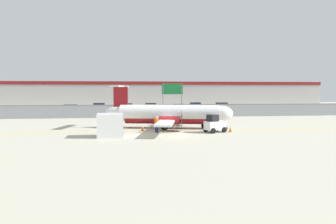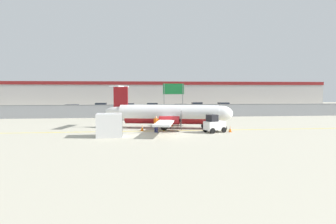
# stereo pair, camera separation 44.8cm
# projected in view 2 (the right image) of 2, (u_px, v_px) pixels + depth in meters

# --- Properties ---
(ground_plane) EXTENTS (140.00, 140.00, 0.01)m
(ground_plane) POSITION_uv_depth(u_px,v_px,m) (170.00, 131.00, 32.54)
(ground_plane) COLOR #B2AD99
(perimeter_fence) EXTENTS (98.00, 0.10, 2.10)m
(perimeter_fence) POSITION_uv_depth(u_px,v_px,m) (159.00, 110.00, 48.32)
(perimeter_fence) COLOR gray
(perimeter_fence) RESTS_ON ground
(parking_lot_strip) EXTENTS (98.00, 17.00, 0.12)m
(parking_lot_strip) POSITION_uv_depth(u_px,v_px,m) (154.00, 112.00, 59.80)
(parking_lot_strip) COLOR #38383A
(parking_lot_strip) RESTS_ON ground
(background_building) EXTENTS (91.00, 8.10, 6.50)m
(background_building) POSITION_uv_depth(u_px,v_px,m) (150.00, 94.00, 77.90)
(background_building) COLOR #BCB7B2
(background_building) RESTS_ON ground
(commuter_airplane) EXTENTS (14.89, 15.98, 4.92)m
(commuter_airplane) POSITION_uv_depth(u_px,v_px,m) (171.00, 114.00, 34.71)
(commuter_airplane) COLOR white
(commuter_airplane) RESTS_ON ground
(baggage_tug) EXTENTS (2.58, 2.11, 1.88)m
(baggage_tug) POSITION_uv_depth(u_px,v_px,m) (214.00, 124.00, 31.22)
(baggage_tug) COLOR silver
(baggage_tug) RESTS_ON ground
(ground_crew_worker) EXTENTS (0.52, 0.46, 1.70)m
(ground_crew_worker) POSITION_uv_depth(u_px,v_px,m) (156.00, 123.00, 31.24)
(ground_crew_worker) COLOR #191E4C
(ground_crew_worker) RESTS_ON ground
(cargo_container) EXTENTS (2.49, 2.10, 2.20)m
(cargo_container) POSITION_uv_depth(u_px,v_px,m) (109.00, 125.00, 28.38)
(cargo_container) COLOR silver
(cargo_container) RESTS_ON ground
(traffic_cone_near_left) EXTENTS (0.36, 0.36, 0.64)m
(traffic_cone_near_left) POSITION_uv_depth(u_px,v_px,m) (172.00, 124.00, 36.53)
(traffic_cone_near_left) COLOR orange
(traffic_cone_near_left) RESTS_ON ground
(traffic_cone_near_right) EXTENTS (0.36, 0.36, 0.64)m
(traffic_cone_near_right) POSITION_uv_depth(u_px,v_px,m) (142.00, 128.00, 32.55)
(traffic_cone_near_right) COLOR orange
(traffic_cone_near_right) RESTS_ON ground
(traffic_cone_far_left) EXTENTS (0.36, 0.36, 0.64)m
(traffic_cone_far_left) POSITION_uv_depth(u_px,v_px,m) (230.00, 129.00, 31.52)
(traffic_cone_far_left) COLOR orange
(traffic_cone_far_left) RESTS_ON ground
(parked_car_0) EXTENTS (4.33, 2.27, 1.58)m
(parked_car_0) POSITION_uv_depth(u_px,v_px,m) (73.00, 109.00, 56.70)
(parked_car_0) COLOR #19662D
(parked_car_0) RESTS_ON parking_lot_strip
(parked_car_1) EXTENTS (4.32, 2.25, 1.58)m
(parked_car_1) POSITION_uv_depth(u_px,v_px,m) (102.00, 107.00, 63.04)
(parked_car_1) COLOR slate
(parked_car_1) RESTS_ON parking_lot_strip
(parked_car_2) EXTENTS (4.22, 2.04, 1.58)m
(parked_car_2) POSITION_uv_depth(u_px,v_px,m) (129.00, 107.00, 61.23)
(parked_car_2) COLOR slate
(parked_car_2) RESTS_ON parking_lot_strip
(parked_car_3) EXTENTS (4.20, 2.00, 1.58)m
(parked_car_3) POSITION_uv_depth(u_px,v_px,m) (152.00, 107.00, 62.55)
(parked_car_3) COLOR #B28C19
(parked_car_3) RESTS_ON parking_lot_strip
(parked_car_4) EXTENTS (4.23, 2.06, 1.58)m
(parked_car_4) POSITION_uv_depth(u_px,v_px,m) (181.00, 108.00, 58.20)
(parked_car_4) COLOR #B28C19
(parked_car_4) RESTS_ON parking_lot_strip
(parked_car_5) EXTENTS (4.21, 2.03, 1.58)m
(parked_car_5) POSITION_uv_depth(u_px,v_px,m) (197.00, 106.00, 65.78)
(parked_car_5) COLOR red
(parked_car_5) RESTS_ON parking_lot_strip
(parked_car_6) EXTENTS (4.33, 2.28, 1.58)m
(parked_car_6) POSITION_uv_depth(u_px,v_px,m) (223.00, 106.00, 65.13)
(parked_car_6) COLOR #B28C19
(parked_car_6) RESTS_ON parking_lot_strip
(highway_sign) EXTENTS (3.60, 0.14, 5.50)m
(highway_sign) POSITION_uv_depth(u_px,v_px,m) (173.00, 92.00, 50.74)
(highway_sign) COLOR slate
(highway_sign) RESTS_ON ground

